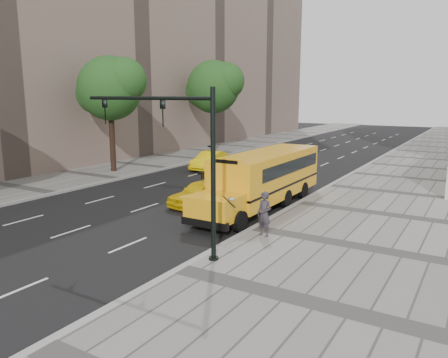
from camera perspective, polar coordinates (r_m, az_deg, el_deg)
The scene contains 12 objects.
ground at distance 27.78m, azimuth -1.89°, elevation -1.80°, with size 140.00×140.00×0.00m, color black.
sidewalk_museum at distance 23.63m, azimuth 23.37°, elevation -4.81°, with size 12.00×140.00×0.15m, color gray.
sidewalk_far at distance 34.90m, azimuth -17.19°, elevation 0.47°, with size 6.00×140.00×0.15m, color gray.
curb_museum at distance 25.07m, azimuth 9.69°, elevation -3.18°, with size 0.30×140.00×0.15m, color gray.
curb_far at distance 32.74m, azimuth -13.69°, elevation -0.01°, with size 0.30×140.00×0.15m, color gray.
tree_b at distance 35.35m, azimuth -14.60°, elevation 11.45°, with size 5.55×4.94×9.08m.
tree_c at distance 46.89m, azimuth -1.31°, elevation 12.00°, with size 6.22×5.53×9.71m.
school_bus at distance 24.21m, azimuth 5.45°, elevation 0.52°, with size 2.96×11.56×3.19m.
taxi_near at distance 24.50m, azimuth -3.02°, elevation -1.83°, with size 1.68×4.18×1.42m, color yellow.
taxi_far at distance 36.41m, azimuth -1.87°, elevation 2.44°, with size 1.57×4.50×1.48m, color yellow.
pedestrian at distance 18.76m, azimuth 5.29°, elevation -4.57°, with size 0.71×0.46×1.94m, color #322E36.
traffic_signal at distance 16.18m, azimuth -5.64°, elevation 3.68°, with size 6.18×0.36×6.40m.
Camera 1 is at (14.84, -22.66, 6.12)m, focal length 35.00 mm.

